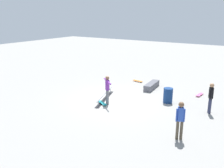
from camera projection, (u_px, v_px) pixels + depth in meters
ground_plane at (117, 100)px, 14.42m from camera, size 60.00×60.00×0.00m
grind_rail at (105, 97)px, 14.48m from camera, size 2.96×1.14×0.35m
skate_ledge at (152, 86)px, 16.53m from camera, size 1.91×0.64×0.39m
skater_main at (107, 88)px, 13.54m from camera, size 0.88×1.02×1.58m
skateboard_main at (102, 103)px, 13.69m from camera, size 0.55×0.80×0.09m
bystander_black_shirt at (211, 96)px, 12.27m from camera, size 0.34×0.25×1.56m
bystander_blue_shirt at (180, 119)px, 9.67m from camera, size 0.26×0.35×1.57m
loose_skateboard_orange at (138, 81)px, 18.19m from camera, size 0.35×0.82×0.09m
loose_skateboard_pink at (200, 95)px, 15.12m from camera, size 0.82×0.32×0.09m
trash_bin at (168, 95)px, 13.87m from camera, size 0.51×0.51×0.84m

